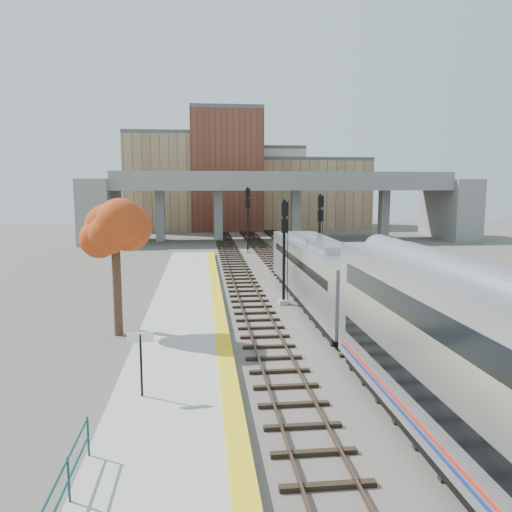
{
  "coord_description": "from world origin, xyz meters",
  "views": [
    {
      "loc": [
        -6.26,
        -25.02,
        7.58
      ],
      "look_at": [
        -2.36,
        10.91,
        2.5
      ],
      "focal_mm": 35.0,
      "sensor_mm": 36.0,
      "label": 1
    }
  ],
  "objects_px": {
    "locomotive": "(319,271)",
    "car_a": "(367,251)",
    "signal_mast_near": "(284,254)",
    "signal_mast_mid": "(320,239)",
    "tree": "(115,236)",
    "car_c": "(397,244)",
    "car_b": "(373,248)",
    "signal_mast_far": "(248,220)"
  },
  "relations": [
    {
      "from": "signal_mast_mid",
      "to": "tree",
      "type": "height_order",
      "value": "signal_mast_mid"
    },
    {
      "from": "signal_mast_mid",
      "to": "car_b",
      "type": "xyz_separation_m",
      "value": [
        9.77,
        15.06,
        -2.77
      ]
    },
    {
      "from": "signal_mast_mid",
      "to": "tree",
      "type": "relative_size",
      "value": 1.02
    },
    {
      "from": "signal_mast_far",
      "to": "car_c",
      "type": "distance_m",
      "value": 18.31
    },
    {
      "from": "signal_mast_near",
      "to": "car_c",
      "type": "distance_m",
      "value": 31.86
    },
    {
      "from": "signal_mast_near",
      "to": "signal_mast_mid",
      "type": "xyz_separation_m",
      "value": [
        4.1,
        7.55,
        0.16
      ]
    },
    {
      "from": "locomotive",
      "to": "signal_mast_mid",
      "type": "height_order",
      "value": "signal_mast_mid"
    },
    {
      "from": "car_c",
      "to": "signal_mast_near",
      "type": "bearing_deg",
      "value": -120.06
    },
    {
      "from": "tree",
      "to": "car_c",
      "type": "height_order",
      "value": "tree"
    },
    {
      "from": "locomotive",
      "to": "car_c",
      "type": "height_order",
      "value": "locomotive"
    },
    {
      "from": "car_a",
      "to": "car_c",
      "type": "bearing_deg",
      "value": 66.89
    },
    {
      "from": "tree",
      "to": "car_a",
      "type": "xyz_separation_m",
      "value": [
        21.87,
        26.01,
        -4.44
      ]
    },
    {
      "from": "locomotive",
      "to": "signal_mast_far",
      "type": "bearing_deg",
      "value": 94.62
    },
    {
      "from": "car_c",
      "to": "signal_mast_mid",
      "type": "bearing_deg",
      "value": -122.3
    },
    {
      "from": "signal_mast_mid",
      "to": "car_b",
      "type": "distance_m",
      "value": 18.16
    },
    {
      "from": "signal_mast_far",
      "to": "car_c",
      "type": "relative_size",
      "value": 1.73
    },
    {
      "from": "car_a",
      "to": "car_c",
      "type": "distance_m",
      "value": 8.06
    },
    {
      "from": "signal_mast_near",
      "to": "car_c",
      "type": "height_order",
      "value": "signal_mast_near"
    },
    {
      "from": "signal_mast_mid",
      "to": "car_c",
      "type": "distance_m",
      "value": 23.4
    },
    {
      "from": "signal_mast_mid",
      "to": "car_b",
      "type": "relative_size",
      "value": 1.79
    },
    {
      "from": "signal_mast_far",
      "to": "tree",
      "type": "distance_m",
      "value": 32.32
    },
    {
      "from": "signal_mast_far",
      "to": "tree",
      "type": "height_order",
      "value": "signal_mast_far"
    },
    {
      "from": "car_a",
      "to": "signal_mast_far",
      "type": "bearing_deg",
      "value": 179.87
    },
    {
      "from": "car_a",
      "to": "car_b",
      "type": "xyz_separation_m",
      "value": [
        1.49,
        2.21,
        0.03
      ]
    },
    {
      "from": "signal_mast_far",
      "to": "car_a",
      "type": "height_order",
      "value": "signal_mast_far"
    },
    {
      "from": "locomotive",
      "to": "tree",
      "type": "bearing_deg",
      "value": -157.08
    },
    {
      "from": "tree",
      "to": "car_b",
      "type": "height_order",
      "value": "tree"
    },
    {
      "from": "signal_mast_mid",
      "to": "car_a",
      "type": "distance_m",
      "value": 15.53
    },
    {
      "from": "locomotive",
      "to": "car_a",
      "type": "xyz_separation_m",
      "value": [
        10.27,
        21.1,
        -1.62
      ]
    },
    {
      "from": "signal_mast_near",
      "to": "car_b",
      "type": "xyz_separation_m",
      "value": [
        13.87,
        22.6,
        -2.61
      ]
    },
    {
      "from": "tree",
      "to": "car_b",
      "type": "relative_size",
      "value": 1.77
    },
    {
      "from": "locomotive",
      "to": "signal_mast_mid",
      "type": "bearing_deg",
      "value": 76.39
    },
    {
      "from": "car_b",
      "to": "tree",
      "type": "bearing_deg",
      "value": -134.82
    },
    {
      "from": "signal_mast_near",
      "to": "signal_mast_far",
      "type": "height_order",
      "value": "signal_mast_far"
    },
    {
      "from": "signal_mast_near",
      "to": "car_b",
      "type": "relative_size",
      "value": 1.73
    },
    {
      "from": "signal_mast_far",
      "to": "signal_mast_mid",
      "type": "bearing_deg",
      "value": -76.97
    },
    {
      "from": "car_b",
      "to": "car_c",
      "type": "distance_m",
      "value": 5.46
    },
    {
      "from": "signal_mast_near",
      "to": "car_a",
      "type": "bearing_deg",
      "value": 58.75
    },
    {
      "from": "signal_mast_near",
      "to": "car_a",
      "type": "distance_m",
      "value": 24.0
    },
    {
      "from": "tree",
      "to": "car_b",
      "type": "distance_m",
      "value": 36.9
    },
    {
      "from": "car_b",
      "to": "car_c",
      "type": "bearing_deg",
      "value": 35.28
    },
    {
      "from": "tree",
      "to": "car_c",
      "type": "xyz_separation_m",
      "value": [
        27.51,
        31.76,
        -4.43
      ]
    }
  ]
}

